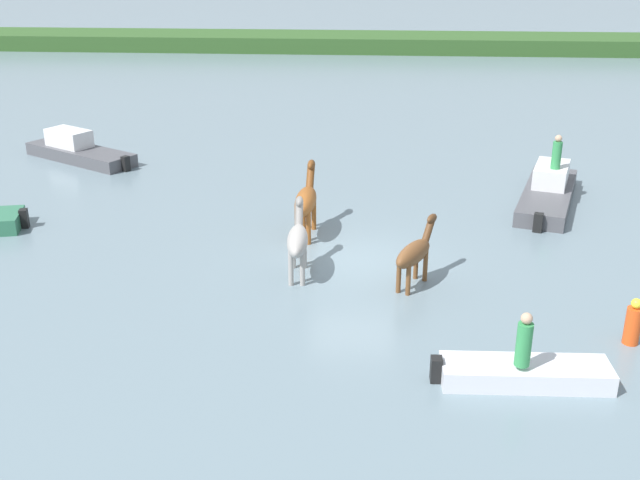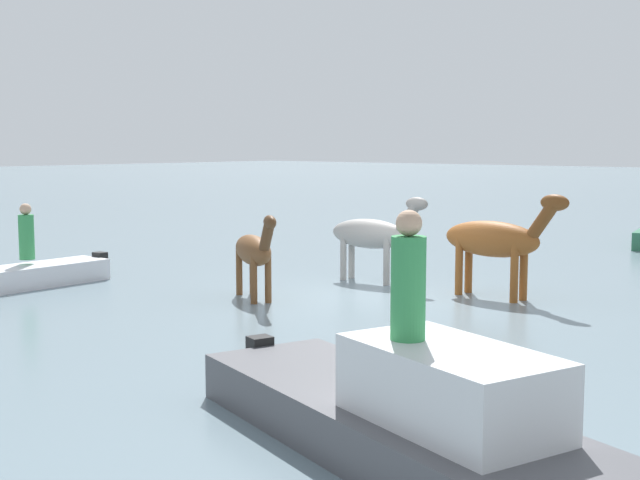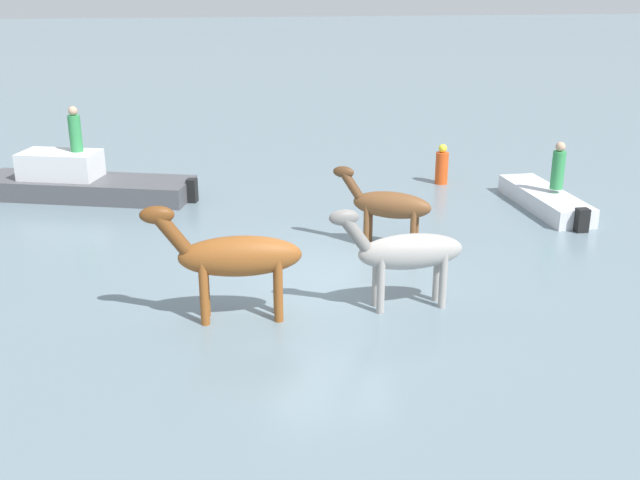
# 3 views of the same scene
# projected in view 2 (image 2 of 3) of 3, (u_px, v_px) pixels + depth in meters

# --- Properties ---
(ground_plane) EXTENTS (189.84, 189.84, 0.00)m
(ground_plane) POSITION_uv_depth(u_px,v_px,m) (371.00, 297.00, 16.65)
(ground_plane) COLOR slate
(horse_mid_herd) EXTENTS (0.65, 2.44, 1.90)m
(horse_mid_herd) POSITION_uv_depth(u_px,v_px,m) (372.00, 234.00, 18.38)
(horse_mid_herd) COLOR #9E9993
(horse_mid_herd) RESTS_ON ground_plane
(horse_dark_mare) EXTENTS (1.35, 2.10, 1.72)m
(horse_dark_mare) POSITION_uv_depth(u_px,v_px,m) (254.00, 251.00, 16.32)
(horse_dark_mare) COLOR brown
(horse_dark_mare) RESTS_ON ground_plane
(horse_chestnut_trailing) EXTENTS (0.72, 2.68, 2.08)m
(horse_chestnut_trailing) POSITION_uv_depth(u_px,v_px,m) (496.00, 240.00, 16.45)
(horse_chestnut_trailing) COLOR brown
(horse_chestnut_trailing) RESTS_ON ground_plane
(boat_tender_starboard) EXTENTS (3.76, 1.09, 0.71)m
(boat_tender_starboard) POSITION_uv_depth(u_px,v_px,m) (28.00, 280.00, 17.84)
(boat_tender_starboard) COLOR silver
(boat_tender_starboard) RESTS_ON ground_plane
(boat_launch_far) EXTENTS (3.16, 5.85, 1.37)m
(boat_launch_far) POSITION_uv_depth(u_px,v_px,m) (411.00, 428.00, 8.01)
(boat_launch_far) COLOR #4C4C51
(boat_launch_far) RESTS_ON ground_plane
(person_watcher_seated) EXTENTS (0.32, 0.32, 1.19)m
(person_watcher_seated) POSITION_uv_depth(u_px,v_px,m) (26.00, 234.00, 17.94)
(person_watcher_seated) COLOR #338C4C
(person_watcher_seated) RESTS_ON boat_tender_starboard
(person_spotter_bow) EXTENTS (0.32, 0.32, 1.19)m
(person_spotter_bow) POSITION_uv_depth(u_px,v_px,m) (408.00, 280.00, 7.70)
(person_spotter_bow) COLOR #338C4C
(person_spotter_bow) RESTS_ON boat_launch_far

